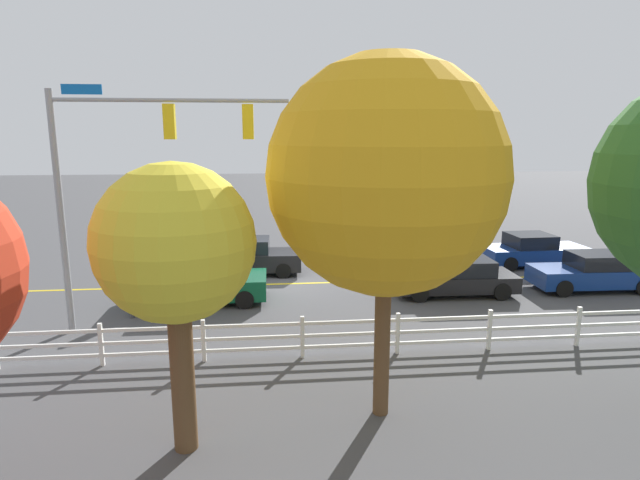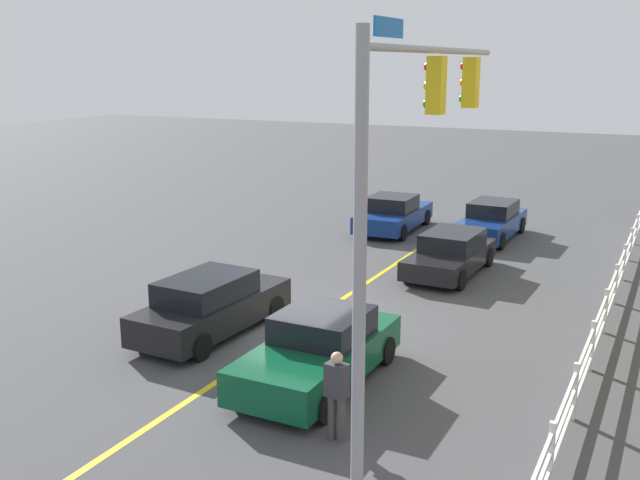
% 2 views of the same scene
% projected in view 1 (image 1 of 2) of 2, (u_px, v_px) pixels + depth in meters
% --- Properties ---
extents(ground_plane, '(120.00, 120.00, 0.00)m').
position_uv_depth(ground_plane, '(281.00, 284.00, 20.87)').
color(ground_plane, '#444447').
extents(lane_center_stripe, '(28.00, 0.16, 0.01)m').
position_uv_depth(lane_center_stripe, '(379.00, 281.00, 21.26)').
color(lane_center_stripe, gold).
rests_on(lane_center_stripe, ground_plane).
extents(signal_assembly, '(6.79, 0.38, 7.27)m').
position_uv_depth(signal_assembly, '(130.00, 163.00, 15.11)').
color(signal_assembly, gray).
rests_on(signal_assembly, ground_plane).
extents(car_0, '(4.58, 1.93, 1.44)m').
position_uv_depth(car_0, '(593.00, 272.00, 20.00)').
color(car_0, navy).
rests_on(car_0, ground_plane).
extents(car_1, '(4.70, 2.03, 1.53)m').
position_uv_depth(car_1, '(245.00, 257.00, 22.30)').
color(car_1, black).
rests_on(car_1, ground_plane).
extents(car_2, '(4.71, 2.13, 1.46)m').
position_uv_depth(car_2, '(533.00, 251.00, 23.74)').
color(car_2, navy).
rests_on(car_2, ground_plane).
extents(car_3, '(4.64, 2.08, 1.52)m').
position_uv_depth(car_3, '(202.00, 282.00, 18.56)').
color(car_3, '#0C4C2D').
rests_on(car_3, ground_plane).
extents(car_4, '(4.50, 2.00, 1.37)m').
position_uv_depth(car_4, '(456.00, 277.00, 19.43)').
color(car_4, black).
rests_on(car_4, ground_plane).
extents(pedestrian, '(0.31, 0.43, 1.69)m').
position_uv_depth(pedestrian, '(131.00, 290.00, 16.93)').
color(pedestrian, '#3F3F42').
rests_on(pedestrian, ground_plane).
extents(white_rail_fence, '(26.10, 0.10, 1.15)m').
position_uv_depth(white_rail_fence, '(398.00, 332.00, 14.17)').
color(white_rail_fence, white).
rests_on(white_rail_fence, ground_plane).
extents(tree_1, '(4.74, 4.74, 7.46)m').
position_uv_depth(tree_1, '(386.00, 177.00, 10.23)').
color(tree_1, brown).
rests_on(tree_1, ground_plane).
extents(tree_4, '(2.87, 2.87, 5.45)m').
position_uv_depth(tree_4, '(175.00, 246.00, 9.20)').
color(tree_4, brown).
rests_on(tree_4, ground_plane).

